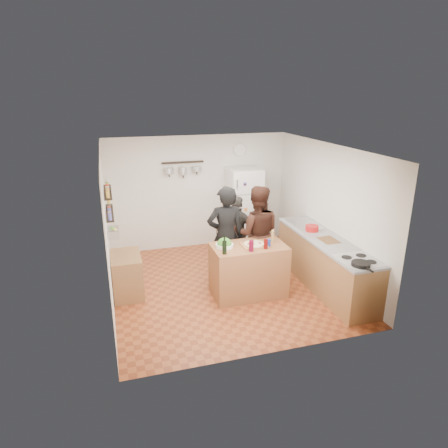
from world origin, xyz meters
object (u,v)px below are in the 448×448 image
object	(u,v)px
wine_bottle	(224,248)
pepper_mill	(273,237)
wall_clock	(240,150)
salt_canister	(268,243)
person_center	(257,234)
counter_run	(325,263)
skillet	(361,264)
person_back	(238,234)
prep_island	(248,270)
salad_bowl	(224,246)
fridge	(244,208)
side_table	(127,275)
person_left	(226,236)
red_bowl	(312,228)

from	to	relation	value
wine_bottle	pepper_mill	size ratio (longest dim) A/B	1.22
pepper_mill	wall_clock	world-z (taller)	wall_clock
salt_canister	person_center	bearing A→B (deg)	86.11
counter_run	skillet	distance (m)	1.25
pepper_mill	person_back	bearing A→B (deg)	107.05
wine_bottle	person_center	size ratio (longest dim) A/B	0.12
person_back	counter_run	size ratio (longest dim) A/B	0.57
prep_island	salad_bowl	world-z (taller)	salad_bowl
wall_clock	person_center	bearing A→B (deg)	-99.26
person_center	counter_run	xyz separation A→B (m)	(1.07, -0.66, -0.45)
counter_run	person_center	bearing A→B (deg)	148.49
wine_bottle	fridge	distance (m)	2.68
prep_island	fridge	size ratio (longest dim) A/B	0.69
person_center	side_table	size ratio (longest dim) A/B	2.25
person_back	side_table	distance (m)	2.25
person_left	red_bowl	size ratio (longest dim) A/B	7.64
counter_run	pepper_mill	bearing A→B (deg)	170.38
salt_canister	wall_clock	world-z (taller)	wall_clock
wall_clock	salad_bowl	bearing A→B (deg)	-113.78
salt_canister	person_back	bearing A→B (deg)	97.60
person_center	salad_bowl	bearing A→B (deg)	51.46
wine_bottle	person_back	size ratio (longest dim) A/B	0.14
wall_clock	person_back	bearing A→B (deg)	-109.58
person_center	counter_run	size ratio (longest dim) A/B	0.69
salt_canister	counter_run	xyz separation A→B (m)	(1.12, 0.01, -0.52)
red_bowl	skillet	bearing A→B (deg)	-91.79
salt_canister	wall_clock	distance (m)	2.91
pepper_mill	person_back	world-z (taller)	person_back
wine_bottle	person_center	bearing A→B (deg)	42.08
prep_island	side_table	xyz separation A→B (m)	(-2.02, 0.60, -0.09)
red_bowl	pepper_mill	bearing A→B (deg)	-162.19
counter_run	wall_clock	world-z (taller)	wall_clock
counter_run	wall_clock	distance (m)	3.22
person_left	wall_clock	size ratio (longest dim) A/B	6.16
salad_bowl	salt_canister	bearing A→B (deg)	-13.28
fridge	wine_bottle	bearing A→B (deg)	-115.87
salad_bowl	counter_run	world-z (taller)	salad_bowl
wall_clock	side_table	distance (m)	3.76
wine_bottle	pepper_mill	xyz separation A→B (m)	(0.95, 0.27, -0.02)
person_back	skillet	world-z (taller)	person_back
wine_bottle	skillet	xyz separation A→B (m)	(1.82, -1.04, -0.07)
person_center	wine_bottle	bearing A→B (deg)	60.74
person_center	side_table	xyz separation A→B (m)	(-2.37, 0.05, -0.54)
pepper_mill	counter_run	size ratio (longest dim) A/B	0.07
person_back	skillet	xyz separation A→B (m)	(1.17, -2.30, 0.20)
counter_run	side_table	xyz separation A→B (m)	(-3.44, 0.71, -0.09)
person_center	person_left	bearing A→B (deg)	21.62
person_left	person_center	size ratio (longest dim) A/B	1.02
fridge	person_center	bearing A→B (deg)	-101.08
side_table	wine_bottle	bearing A→B (deg)	-28.22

